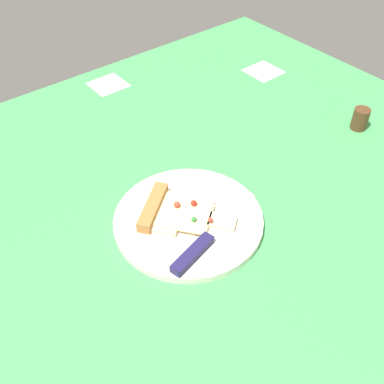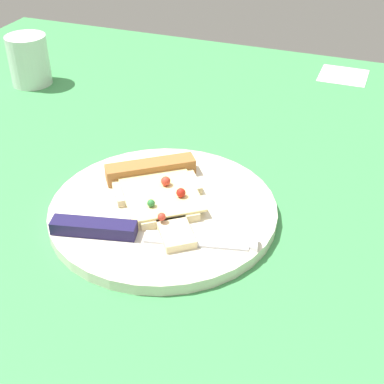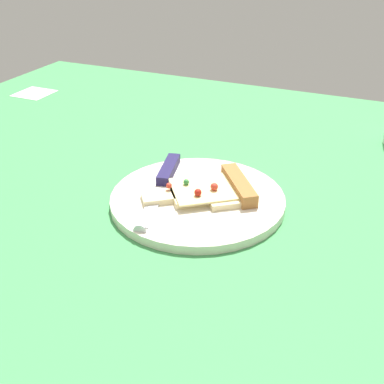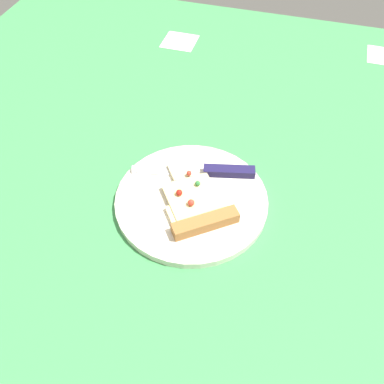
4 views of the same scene
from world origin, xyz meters
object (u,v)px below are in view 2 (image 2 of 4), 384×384
Objects in this scene: knife at (133,232)px; drinking_glass at (29,60)px; plate at (163,210)px; pizza_slice at (158,189)px.

drinking_glass reaches higher than knife.
knife is at bearing -132.98° from drinking_glass.
knife reaches higher than plate.
pizza_slice is 8.92cm from knife.
plate is 3.13× the size of drinking_glass.
pizza_slice is at bearing 170.95° from knife.
plate is at bearing 159.29° from knife.
pizza_slice is at bearing 36.65° from plate.
plate is at bearing -126.46° from drinking_glass.
knife is (-6.81, 0.88, 1.33)cm from plate.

